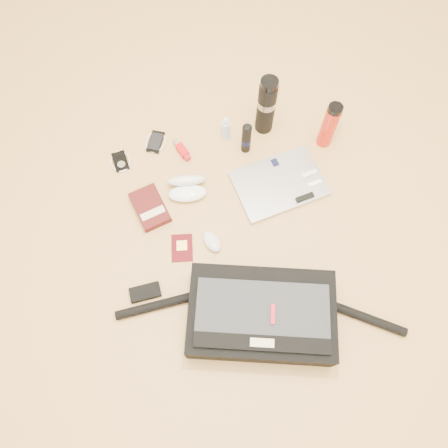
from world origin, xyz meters
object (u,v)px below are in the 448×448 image
object	(u,v)px
laptop	(280,184)
thermos_red	(329,126)
book	(150,207)
messenger_bag	(260,315)
thermos_black	(266,106)

from	to	relation	value
laptop	thermos_red	world-z (taller)	thermos_red
book	thermos_red	xyz separation A→B (m)	(0.76, 0.21, 0.10)
messenger_bag	thermos_black	distance (m)	0.83
thermos_black	thermos_red	world-z (taller)	thermos_black
laptop	book	world-z (taller)	laptop
thermos_red	thermos_black	bearing A→B (deg)	155.24
messenger_bag	laptop	distance (m)	0.56
thermos_red	messenger_bag	bearing A→B (deg)	-119.88
laptop	thermos_black	distance (m)	0.32
laptop	thermos_black	world-z (taller)	thermos_black
laptop	thermos_red	xyz separation A→B (m)	(0.23, 0.18, 0.10)
messenger_bag	thermos_red	size ratio (longest dim) A/B	4.36
messenger_bag	thermos_black	xyz separation A→B (m)	(0.16, 0.81, 0.08)
laptop	book	xyz separation A→B (m)	(-0.53, -0.03, 0.00)
laptop	thermos_red	distance (m)	0.31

